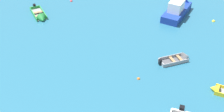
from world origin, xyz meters
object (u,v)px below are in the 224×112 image
at_px(rowboat_grey_distant_center, 180,58).
at_px(rowboat_green_near_left, 40,17).
at_px(motor_launch_deep_blue_far_left, 178,9).
at_px(rowboat_yellow_back_row_right, 223,92).
at_px(mooring_buoy_between_boats_left, 71,1).
at_px(mooring_buoy_midfield, 138,79).
at_px(mooring_buoy_outer_edge, 213,21).

distance_m(rowboat_grey_distant_center, rowboat_green_near_left, 18.15).
bearing_deg(motor_launch_deep_blue_far_left, rowboat_yellow_back_row_right, -78.54).
relative_size(motor_launch_deep_blue_far_left, mooring_buoy_between_boats_left, 19.75).
height_order(rowboat_green_near_left, rowboat_yellow_back_row_right, rowboat_green_near_left).
xyz_separation_m(rowboat_yellow_back_row_right, mooring_buoy_midfield, (-7.29, 0.91, -0.18)).
xyz_separation_m(rowboat_yellow_back_row_right, mooring_buoy_outer_edge, (1.40, 12.93, -0.18)).
bearing_deg(rowboat_grey_distant_center, mooring_buoy_outer_edge, 61.24).
xyz_separation_m(motor_launch_deep_blue_far_left, mooring_buoy_midfield, (-4.37, -13.49, -0.70)).
relative_size(mooring_buoy_between_boats_left, mooring_buoy_outer_edge, 0.88).
relative_size(rowboat_green_near_left, rowboat_yellow_back_row_right, 1.12).
relative_size(mooring_buoy_midfield, mooring_buoy_outer_edge, 0.74).
distance_m(mooring_buoy_midfield, mooring_buoy_outer_edge, 14.83).
height_order(rowboat_grey_distant_center, rowboat_green_near_left, rowboat_green_near_left).
relative_size(rowboat_grey_distant_center, rowboat_yellow_back_row_right, 0.92).
relative_size(rowboat_grey_distant_center, mooring_buoy_outer_edge, 8.47).
relative_size(rowboat_green_near_left, mooring_buoy_midfield, 13.99).
distance_m(rowboat_grey_distant_center, mooring_buoy_midfield, 5.25).
xyz_separation_m(rowboat_grey_distant_center, rowboat_yellow_back_row_right, (3.32, -4.33, 0.01)).
bearing_deg(rowboat_grey_distant_center, mooring_buoy_midfield, -139.25).
bearing_deg(mooring_buoy_between_boats_left, rowboat_grey_distant_center, -40.01).
distance_m(rowboat_green_near_left, mooring_buoy_midfield, 16.39).
bearing_deg(rowboat_green_near_left, rowboat_grey_distant_center, -21.54).
bearing_deg(mooring_buoy_outer_edge, rowboat_green_near_left, -174.89).
bearing_deg(mooring_buoy_outer_edge, mooring_buoy_midfield, -125.87).
xyz_separation_m(rowboat_green_near_left, motor_launch_deep_blue_far_left, (17.28, 3.40, 0.50)).
bearing_deg(mooring_buoy_between_boats_left, rowboat_green_near_left, -116.27).
bearing_deg(mooring_buoy_midfield, rowboat_yellow_back_row_right, -7.11).
bearing_deg(rowboat_green_near_left, mooring_buoy_midfield, -38.01).
distance_m(mooring_buoy_between_boats_left, mooring_buoy_outer_edge, 19.28).
bearing_deg(mooring_buoy_outer_edge, rowboat_grey_distant_center, -118.76).
bearing_deg(rowboat_yellow_back_row_right, motor_launch_deep_blue_far_left, 101.46).
relative_size(rowboat_grey_distant_center, mooring_buoy_between_boats_left, 9.66).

